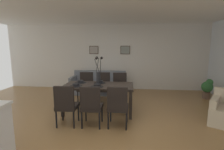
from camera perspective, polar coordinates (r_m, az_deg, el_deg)
The scene contains 23 objects.
ground_plane at distance 4.15m, azimuth -2.59°, elevation -15.25°, with size 9.00×9.00×0.00m, color olive.
back_wall_panel at distance 7.01m, azimuth 1.12°, elevation 5.98°, with size 9.00×0.10×2.60m, color silver.
ceiling_panel at distance 4.26m, azimuth -2.06°, elevation 21.76°, with size 9.00×7.20×0.08m, color white.
dining_table at distance 4.54m, azimuth -4.49°, elevation -4.20°, with size 1.80×0.91×0.74m.
dining_chair_near_left at distance 3.91m, azimuth -14.93°, elevation -9.12°, with size 0.45×0.45×0.92m.
dining_chair_near_right at distance 5.49m, azimuth -8.62°, elevation -3.46°, with size 0.44×0.44×0.92m.
dining_chair_far_left at distance 3.77m, azimuth -6.85°, elevation -9.57°, with size 0.45×0.45×0.92m.
dining_chair_far_right at distance 5.40m, azimuth -2.95°, elevation -3.60°, with size 0.46×0.46×0.92m.
dining_chair_mid_left at distance 3.72m, azimuth 1.92°, elevation -9.77°, with size 0.45×0.45×0.92m.
dining_chair_mid_right at distance 5.33m, azimuth 2.61°, elevation -3.76°, with size 0.47×0.47×0.92m.
centerpiece_vase at distance 4.47m, azimuth -4.54°, elevation 0.29°, with size 0.21×0.23×0.73m.
placemat_near_left at distance 4.45m, azimuth -11.84°, elevation -3.59°, with size 0.32×0.32×0.01m, color black.
bowl_near_left at distance 4.44m, azimuth -11.86°, elevation -3.12°, with size 0.17×0.17×0.07m.
placemat_near_right at distance 4.83m, azimuth -10.40°, elevation -2.50°, with size 0.32×0.32×0.01m, color black.
bowl_near_right at distance 4.83m, azimuth -10.41°, elevation -2.06°, with size 0.17×0.17×0.07m.
placemat_far_left at distance 4.32m, azimuth -4.98°, elevation -3.81°, with size 0.32×0.32×0.01m, color black.
bowl_far_left at distance 4.31m, azimuth -4.99°, elevation -3.33°, with size 0.17×0.17×0.07m.
placemat_far_right at distance 4.72m, azimuth -4.07°, elevation -2.67°, with size 0.32×0.32×0.01m, color black.
bowl_far_right at distance 4.71m, azimuth -4.08°, elevation -2.22°, with size 0.17×0.17×0.07m.
sofa at distance 6.49m, azimuth -4.41°, elevation -3.48°, with size 2.00×0.84×0.80m.
framed_picture_left at distance 7.05m, azimuth -6.02°, elevation 8.24°, with size 0.37×0.03×0.32m.
framed_picture_center at distance 6.91m, azimuth 4.40°, elevation 8.23°, with size 0.38×0.03×0.33m.
potted_plant at distance 6.55m, azimuth 29.00°, elevation -3.70°, with size 0.36×0.36×0.67m.
Camera 1 is at (0.55, -3.72, 1.74)m, focal length 27.65 mm.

